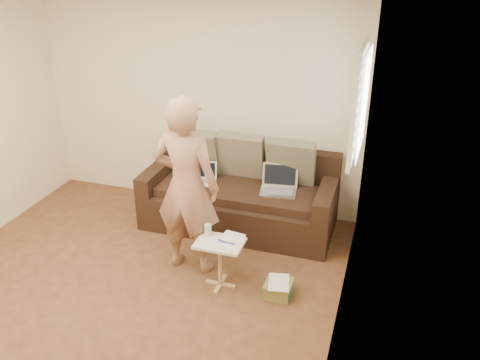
{
  "coord_description": "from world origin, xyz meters",
  "views": [
    {
      "loc": [
        2.25,
        -3.17,
        3.07
      ],
      "look_at": [
        0.8,
        1.4,
        0.78
      ],
      "focal_mm": 37.55,
      "sensor_mm": 36.0,
      "label": 1
    }
  ],
  "objects_px": {
    "drinking_glass": "(208,230)",
    "striped_box": "(278,289)",
    "sofa": "(239,193)",
    "person": "(187,187)",
    "laptop_silver": "(278,193)",
    "side_table": "(220,264)",
    "laptop_white": "(202,183)"
  },
  "relations": [
    {
      "from": "laptop_silver",
      "to": "laptop_white",
      "type": "distance_m",
      "value": 0.9
    },
    {
      "from": "person",
      "to": "laptop_silver",
      "type": "bearing_deg",
      "value": -126.47
    },
    {
      "from": "sofa",
      "to": "side_table",
      "type": "bearing_deg",
      "value": -81.36
    },
    {
      "from": "sofa",
      "to": "laptop_silver",
      "type": "xyz_separation_m",
      "value": [
        0.47,
        -0.04,
        0.1
      ]
    },
    {
      "from": "sofa",
      "to": "side_table",
      "type": "xyz_separation_m",
      "value": [
        0.18,
        -1.16,
        -0.18
      ]
    },
    {
      "from": "sofa",
      "to": "laptop_white",
      "type": "height_order",
      "value": "sofa"
    },
    {
      "from": "laptop_white",
      "to": "person",
      "type": "distance_m",
      "value": 1.0
    },
    {
      "from": "laptop_white",
      "to": "drinking_glass",
      "type": "bearing_deg",
      "value": -78.11
    },
    {
      "from": "sofa",
      "to": "drinking_glass",
      "type": "bearing_deg",
      "value": -88.36
    },
    {
      "from": "laptop_silver",
      "to": "side_table",
      "type": "relative_size",
      "value": 0.81
    },
    {
      "from": "laptop_silver",
      "to": "person",
      "type": "relative_size",
      "value": 0.22
    },
    {
      "from": "laptop_silver",
      "to": "sofa",
      "type": "bearing_deg",
      "value": 167.08
    },
    {
      "from": "person",
      "to": "drinking_glass",
      "type": "distance_m",
      "value": 0.47
    },
    {
      "from": "side_table",
      "to": "striped_box",
      "type": "distance_m",
      "value": 0.61
    },
    {
      "from": "person",
      "to": "side_table",
      "type": "height_order",
      "value": "person"
    },
    {
      "from": "person",
      "to": "striped_box",
      "type": "height_order",
      "value": "person"
    },
    {
      "from": "side_table",
      "to": "person",
      "type": "bearing_deg",
      "value": 152.65
    },
    {
      "from": "person",
      "to": "striped_box",
      "type": "relative_size",
      "value": 7.27
    },
    {
      "from": "side_table",
      "to": "laptop_white",
      "type": "bearing_deg",
      "value": 118.82
    },
    {
      "from": "laptop_silver",
      "to": "side_table",
      "type": "xyz_separation_m",
      "value": [
        -0.29,
        -1.12,
        -0.27
      ]
    },
    {
      "from": "sofa",
      "to": "person",
      "type": "xyz_separation_m",
      "value": [
        -0.23,
        -0.95,
        0.49
      ]
    },
    {
      "from": "sofa",
      "to": "person",
      "type": "bearing_deg",
      "value": -103.54
    },
    {
      "from": "striped_box",
      "to": "drinking_glass",
      "type": "bearing_deg",
      "value": 174.37
    },
    {
      "from": "laptop_white",
      "to": "laptop_silver",
      "type": "bearing_deg",
      "value": -11.35
    },
    {
      "from": "laptop_white",
      "to": "striped_box",
      "type": "relative_size",
      "value": 1.2
    },
    {
      "from": "laptop_silver",
      "to": "striped_box",
      "type": "distance_m",
      "value": 1.23
    },
    {
      "from": "sofa",
      "to": "person",
      "type": "relative_size",
      "value": 1.2
    },
    {
      "from": "sofa",
      "to": "drinking_glass",
      "type": "distance_m",
      "value": 1.09
    },
    {
      "from": "side_table",
      "to": "drinking_glass",
      "type": "height_order",
      "value": "drinking_glass"
    },
    {
      "from": "drinking_glass",
      "to": "striped_box",
      "type": "relative_size",
      "value": 0.47
    },
    {
      "from": "striped_box",
      "to": "person",
      "type": "bearing_deg",
      "value": 168.37
    },
    {
      "from": "sofa",
      "to": "drinking_glass",
      "type": "relative_size",
      "value": 18.33
    }
  ]
}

